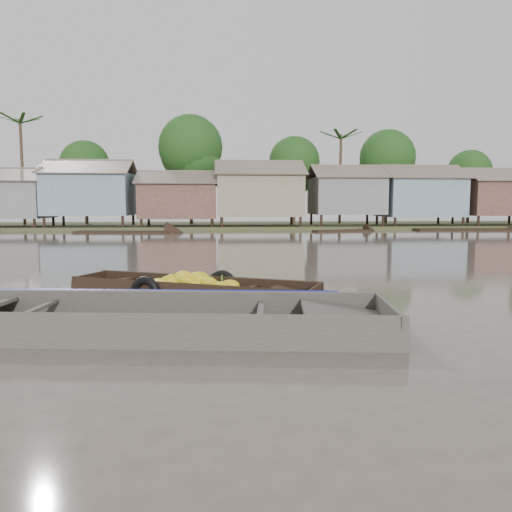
{
  "coord_description": "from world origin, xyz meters",
  "views": [
    {
      "loc": [
        -0.74,
        -9.99,
        1.99
      ],
      "look_at": [
        0.12,
        1.3,
        0.8
      ],
      "focal_mm": 35.0,
      "sensor_mm": 36.0,
      "label": 1
    }
  ],
  "objects": [
    {
      "name": "banana_boat",
      "position": [
        -1.36,
        0.7,
        0.15
      ],
      "size": [
        5.5,
        3.44,
        0.77
      ],
      "rotation": [
        0.0,
        0.0,
        -0.43
      ],
      "color": "black",
      "rests_on": "ground"
    },
    {
      "name": "viewer_boat",
      "position": [
        -1.86,
        -2.24,
        0.06
      ],
      "size": [
        7.84,
        2.87,
        0.62
      ],
      "rotation": [
        0.0,
        0.0,
        -0.12
      ],
      "color": "#3D3934",
      "rests_on": "ground"
    },
    {
      "name": "ground",
      "position": [
        0.0,
        0.0,
        0.0
      ],
      "size": [
        120.0,
        120.0,
        0.0
      ],
      "primitive_type": "plane",
      "color": "brown",
      "rests_on": "ground"
    },
    {
      "name": "riverbank",
      "position": [
        3.03,
        31.86,
        3.07
      ],
      "size": [
        120.0,
        12.47,
        10.22
      ],
      "color": "#384723",
      "rests_on": "ground"
    },
    {
      "name": "distant_boats",
      "position": [
        7.55,
        23.53,
        -0.05
      ],
      "size": [
        47.37,
        15.21,
        0.35
      ],
      "color": "black",
      "rests_on": "ground"
    }
  ]
}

